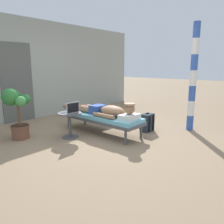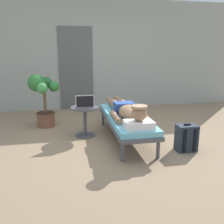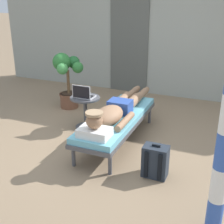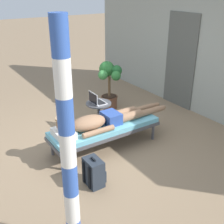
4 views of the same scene
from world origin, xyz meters
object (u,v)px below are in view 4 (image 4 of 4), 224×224
at_px(backpack, 94,172).
at_px(porch_post, 68,149).
at_px(side_table, 99,111).
at_px(lounge_chair, 105,129).
at_px(potted_plant, 109,82).
at_px(person_reclining, 101,120).
at_px(laptop, 96,101).

height_order(backpack, porch_post, porch_post).
distance_m(side_table, backpack, 1.73).
bearing_deg(lounge_chair, porch_post, -41.50).
xyz_separation_m(side_table, potted_plant, (-0.75, 0.72, 0.24)).
xyz_separation_m(person_reclining, porch_post, (1.53, -1.28, 0.67)).
bearing_deg(person_reclining, potted_plant, 142.61).
height_order(backpack, potted_plant, potted_plant).
relative_size(lounge_chair, side_table, 3.65).
relative_size(laptop, potted_plant, 0.30).
bearing_deg(person_reclining, side_table, 151.96).
distance_m(person_reclining, potted_plant, 1.77).
distance_m(person_reclining, side_table, 0.77).
bearing_deg(backpack, person_reclining, 142.45).
distance_m(backpack, potted_plant, 2.78).
distance_m(lounge_chair, person_reclining, 0.19).
bearing_deg(laptop, porch_post, -35.77).
relative_size(side_table, laptop, 1.69).
xyz_separation_m(side_table, porch_post, (2.19, -1.63, 0.84)).
height_order(side_table, backpack, side_table).
height_order(lounge_chair, porch_post, porch_post).
relative_size(lounge_chair, porch_post, 0.80).
bearing_deg(backpack, laptop, 148.05).
bearing_deg(side_table, potted_plant, 135.85).
bearing_deg(porch_post, potted_plant, 141.29).
relative_size(lounge_chair, potted_plant, 1.84).
xyz_separation_m(backpack, porch_post, (0.76, -0.68, 1.00)).
xyz_separation_m(person_reclining, laptop, (-0.66, 0.30, 0.06)).
distance_m(laptop, backpack, 1.74).
xyz_separation_m(potted_plant, porch_post, (2.94, -2.35, 0.60)).
bearing_deg(lounge_chair, potted_plant, 144.57).
xyz_separation_m(side_table, backpack, (1.44, -0.95, -0.16)).
bearing_deg(person_reclining, laptop, 155.52).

